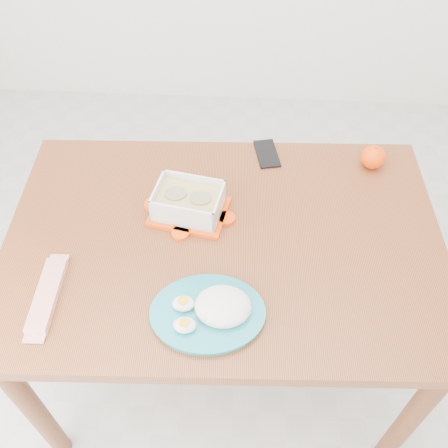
# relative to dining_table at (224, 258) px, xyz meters

# --- Properties ---
(ground) EXTENTS (3.50, 3.50, 0.00)m
(ground) POSITION_rel_dining_table_xyz_m (0.04, -0.02, -0.66)
(ground) COLOR #B7B7B2
(ground) RESTS_ON ground
(dining_table) EXTENTS (1.27, 0.87, 0.75)m
(dining_table) POSITION_rel_dining_table_xyz_m (0.00, 0.00, 0.00)
(dining_table) COLOR brown
(dining_table) RESTS_ON ground
(food_container) EXTENTS (0.24, 0.20, 0.09)m
(food_container) POSITION_rel_dining_table_xyz_m (-0.11, 0.09, 0.14)
(food_container) COLOR #FF4707
(food_container) RESTS_ON dining_table
(orange_fruit) EXTENTS (0.08, 0.08, 0.08)m
(orange_fruit) POSITION_rel_dining_table_xyz_m (0.45, 0.32, 0.13)
(orange_fruit) COLOR #FF4205
(orange_fruit) RESTS_ON dining_table
(rice_plate) EXTENTS (0.30, 0.30, 0.08)m
(rice_plate) POSITION_rel_dining_table_xyz_m (-0.01, -0.25, 0.12)
(rice_plate) COLOR teal
(rice_plate) RESTS_ON dining_table
(candy_bar) EXTENTS (0.06, 0.22, 0.02)m
(candy_bar) POSITION_rel_dining_table_xyz_m (-0.44, -0.22, 0.11)
(candy_bar) COLOR red
(candy_bar) RESTS_ON dining_table
(smartphone) EXTENTS (0.09, 0.14, 0.01)m
(smartphone) POSITION_rel_dining_table_xyz_m (0.12, 0.36, 0.10)
(smartphone) COLOR black
(smartphone) RESTS_ON dining_table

